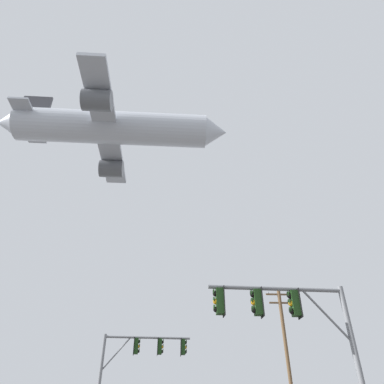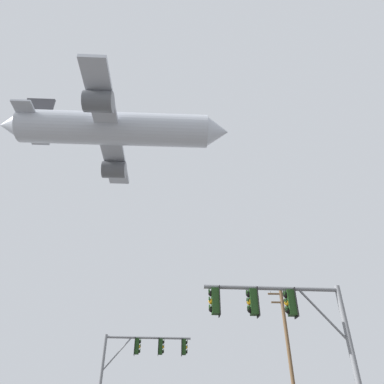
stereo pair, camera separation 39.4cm
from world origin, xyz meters
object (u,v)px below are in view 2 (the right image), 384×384
Objects in this scene: signal_pole_near at (289,320)px; signal_pole_far at (138,359)px; utility_pole at (289,354)px; airplane at (114,129)px.

signal_pole_far is (-6.36, 11.19, 0.29)m from signal_pole_near.
signal_pole_near is 0.52× the size of utility_pole.
utility_pole is at bearing 25.29° from signal_pole_far.
utility_pole is (4.54, 16.34, 1.38)m from signal_pole_near.
signal_pole_near is at bearing -60.40° from signal_pole_far.
signal_pole_near is at bearing -105.54° from utility_pole.
signal_pole_far is at bearing -154.71° from utility_pole.
airplane reaches higher than signal_pole_far.
utility_pole is (10.90, 5.15, 1.09)m from signal_pole_far.
airplane is (-17.39, 5.57, 27.76)m from utility_pole.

